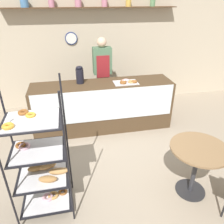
# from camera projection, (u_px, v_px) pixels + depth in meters

# --- Properties ---
(ground_plane) EXTENTS (14.00, 14.00, 0.00)m
(ground_plane) POSITION_uv_depth(u_px,v_px,m) (118.00, 173.00, 3.34)
(ground_plane) COLOR gray
(back_wall) EXTENTS (10.00, 0.30, 2.70)m
(back_wall) POSITION_uv_depth(u_px,v_px,m) (93.00, 47.00, 5.00)
(back_wall) COLOR beige
(back_wall) RESTS_ON ground_plane
(display_counter) EXTENTS (2.67, 0.64, 0.95)m
(display_counter) POSITION_uv_depth(u_px,v_px,m) (103.00, 106.00, 4.30)
(display_counter) COLOR #4C3823
(display_counter) RESTS_ON ground_plane
(pastry_rack) EXTENTS (0.65, 0.52, 1.68)m
(pastry_rack) POSITION_uv_depth(u_px,v_px,m) (41.00, 164.00, 2.51)
(pastry_rack) COLOR black
(pastry_rack) RESTS_ON ground_plane
(person_worker) EXTENTS (0.38, 0.23, 1.69)m
(person_worker) POSITION_uv_depth(u_px,v_px,m) (102.00, 74.00, 4.62)
(person_worker) COLOR #282833
(person_worker) RESTS_ON ground_plane
(cafe_table) EXTENTS (0.73, 0.73, 0.74)m
(cafe_table) POSITION_uv_depth(u_px,v_px,m) (197.00, 159.00, 2.78)
(cafe_table) COLOR #262628
(cafe_table) RESTS_ON ground_plane
(coffee_carafe) EXTENTS (0.14, 0.14, 0.33)m
(coffee_carafe) POSITION_uv_depth(u_px,v_px,m) (80.00, 75.00, 4.03)
(coffee_carafe) COLOR black
(coffee_carafe) RESTS_ON display_counter
(donut_tray_counter) EXTENTS (0.45, 0.29, 0.05)m
(donut_tray_counter) POSITION_uv_depth(u_px,v_px,m) (127.00, 82.00, 4.10)
(donut_tray_counter) COLOR silver
(donut_tray_counter) RESTS_ON display_counter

